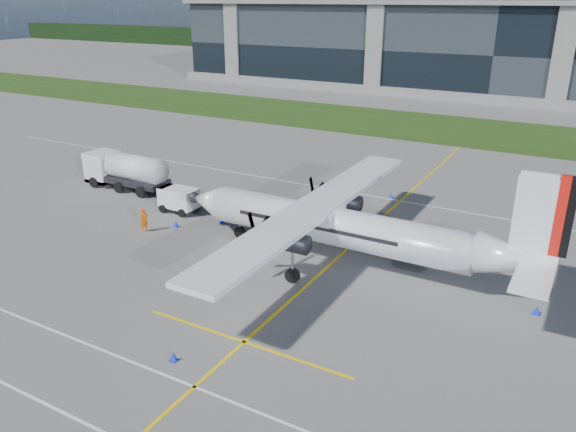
% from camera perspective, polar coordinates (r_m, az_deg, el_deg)
% --- Properties ---
extents(ground, '(400.00, 400.00, 0.00)m').
position_cam_1_polar(ground, '(69.76, 14.84, 7.25)').
color(ground, '#5C5A57').
rests_on(ground, ground).
extents(grass_strip, '(400.00, 18.00, 0.04)m').
position_cam_1_polar(grass_strip, '(77.34, 16.44, 8.44)').
color(grass_strip, '#213E11').
rests_on(grass_strip, ground).
extents(terminal_building, '(120.00, 20.00, 15.00)m').
position_cam_1_polar(terminal_building, '(107.43, 21.12, 15.37)').
color(terminal_building, black).
rests_on(terminal_building, ground).
extents(tree_line, '(400.00, 6.00, 6.00)m').
position_cam_1_polar(tree_line, '(167.13, 24.42, 15.03)').
color(tree_line, black).
rests_on(tree_line, ground).
extents(pylon_west, '(9.00, 4.60, 30.00)m').
position_cam_1_polar(pylon_west, '(200.60, 0.58, 21.03)').
color(pylon_west, gray).
rests_on(pylon_west, ground).
extents(yellow_taxiway_centerline, '(0.20, 70.00, 0.01)m').
position_cam_1_polar(yellow_taxiway_centerline, '(41.57, 7.79, -1.73)').
color(yellow_taxiway_centerline, yellow).
rests_on(yellow_taxiway_centerline, ground).
extents(white_lane_line, '(90.00, 0.15, 0.01)m').
position_cam_1_polar(white_lane_line, '(26.03, -20.77, -18.69)').
color(white_lane_line, white).
rests_on(white_lane_line, ground).
extents(turboprop_aircraft, '(25.01, 25.94, 7.78)m').
position_cam_1_polar(turboprop_aircraft, '(35.31, 6.23, 0.88)').
color(turboprop_aircraft, white).
rests_on(turboprop_aircraft, ground).
extents(fuel_tanker_truck, '(8.65, 2.81, 3.24)m').
position_cam_1_polar(fuel_tanker_truck, '(52.81, -16.58, 4.47)').
color(fuel_tanker_truck, silver).
rests_on(fuel_tanker_truck, ground).
extents(baggage_tug, '(3.26, 1.95, 1.95)m').
position_cam_1_polar(baggage_tug, '(45.89, -11.02, 1.62)').
color(baggage_tug, silver).
rests_on(baggage_tug, ground).
extents(ground_crew_person, '(0.75, 0.94, 2.07)m').
position_cam_1_polar(ground_crew_person, '(42.51, -14.44, -0.21)').
color(ground_crew_person, '#F25907').
rests_on(ground_crew_person, ground).
extents(safety_cone_stbdwing, '(0.36, 0.36, 0.50)m').
position_cam_1_polar(safety_cone_stbdwing, '(49.15, 10.45, 2.10)').
color(safety_cone_stbdwing, '#0D21EA').
rests_on(safety_cone_stbdwing, ground).
extents(safety_cone_nose_stbd, '(0.36, 0.36, 0.50)m').
position_cam_1_polar(safety_cone_nose_stbd, '(43.33, -6.78, -0.35)').
color(safety_cone_nose_stbd, '#0D21EA').
rests_on(safety_cone_nose_stbd, ground).
extents(safety_cone_tail, '(0.36, 0.36, 0.50)m').
position_cam_1_polar(safety_cone_tail, '(33.85, 23.97, -8.73)').
color(safety_cone_tail, '#0D21EA').
rests_on(safety_cone_tail, ground).
extents(safety_cone_portwing, '(0.36, 0.36, 0.50)m').
position_cam_1_polar(safety_cone_portwing, '(28.01, -11.54, -13.78)').
color(safety_cone_portwing, '#0D21EA').
rests_on(safety_cone_portwing, ground).
extents(safety_cone_fwd, '(0.36, 0.36, 0.50)m').
position_cam_1_polar(safety_cone_fwd, '(43.05, -11.31, -0.78)').
color(safety_cone_fwd, '#0D21EA').
rests_on(safety_cone_fwd, ground).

